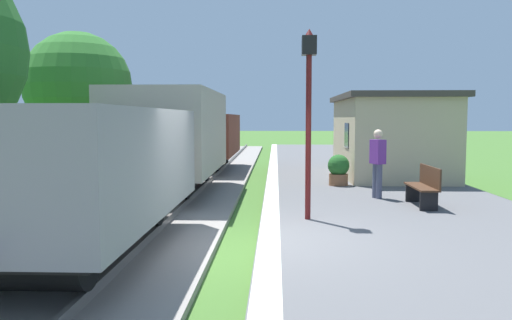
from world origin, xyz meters
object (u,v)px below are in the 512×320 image
(bench_down_platform, at_px, (354,154))
(potted_planter, at_px, (339,169))
(freight_train, at_px, (171,145))
(station_hut, at_px, (389,135))
(lamp_post_near, at_px, (309,89))
(tree_trackside_far, at_px, (78,85))
(bench_near_hut, at_px, (424,185))
(person_waiting, at_px, (378,161))

(bench_down_platform, xyz_separation_m, potted_planter, (-1.50, -6.78, 0.00))
(freight_train, bearing_deg, bench_down_platform, 51.30)
(station_hut, distance_m, lamp_post_near, 8.43)
(bench_down_platform, bearing_deg, freight_train, -128.70)
(bench_down_platform, bearing_deg, tree_trackside_far, -158.54)
(lamp_post_near, bearing_deg, station_hut, 67.01)
(bench_near_hut, height_order, tree_trackside_far, tree_trackside_far)
(bench_near_hut, xyz_separation_m, person_waiting, (-0.84, 1.12, 0.46))
(potted_planter, bearing_deg, station_hut, 51.55)
(bench_down_platform, relative_size, potted_planter, 1.64)
(person_waiting, bearing_deg, bench_near_hut, 104.12)
(potted_planter, height_order, tree_trackside_far, tree_trackside_far)
(lamp_post_near, bearing_deg, freight_train, 130.87)
(freight_train, height_order, lamp_post_near, lamp_post_near)
(station_hut, bearing_deg, bench_near_hut, -95.04)
(bench_down_platform, height_order, person_waiting, person_waiting)
(lamp_post_near, xyz_separation_m, tree_trackside_far, (-7.60, 7.84, 0.58))
(freight_train, xyz_separation_m, person_waiting, (5.42, -1.38, -0.32))
(potted_planter, xyz_separation_m, tree_trackside_far, (-8.82, 2.72, 2.66))
(bench_near_hut, xyz_separation_m, lamp_post_near, (-2.73, -1.59, 2.08))
(station_hut, distance_m, bench_down_platform, 4.35)
(freight_train, distance_m, bench_near_hut, 6.79)
(station_hut, distance_m, potted_planter, 3.41)
(freight_train, xyz_separation_m, potted_planter, (4.76, 1.04, -0.78))
(person_waiting, bearing_deg, lamp_post_near, 32.42)
(station_hut, bearing_deg, lamp_post_near, -112.99)
(station_hut, height_order, bench_near_hut, station_hut)
(freight_train, bearing_deg, person_waiting, -14.23)
(bench_down_platform, xyz_separation_m, tree_trackside_far, (-10.32, -4.06, 2.66))
(lamp_post_near, height_order, tree_trackside_far, tree_trackside_far)
(station_hut, distance_m, tree_trackside_far, 11.00)
(lamp_post_near, bearing_deg, bench_near_hut, 30.30)
(potted_planter, bearing_deg, bench_near_hut, -66.96)
(tree_trackside_far, bearing_deg, person_waiting, -28.43)
(person_waiting, bearing_deg, freight_train, -36.95)
(bench_near_hut, height_order, bench_down_platform, same)
(bench_down_platform, distance_m, potted_planter, 6.94)
(potted_planter, xyz_separation_m, lamp_post_near, (-1.22, -5.12, 2.08))
(potted_planter, bearing_deg, bench_down_platform, 77.51)
(freight_train, distance_m, bench_down_platform, 10.05)
(station_hut, relative_size, potted_planter, 6.33)
(freight_train, bearing_deg, station_hut, 27.92)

